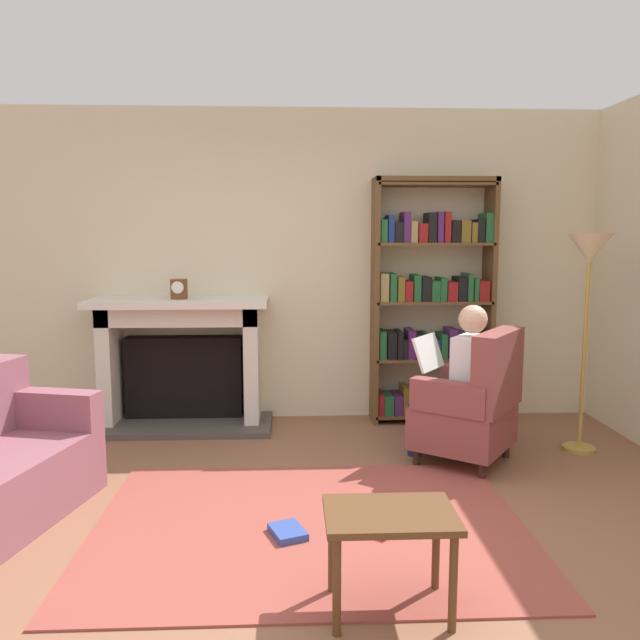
# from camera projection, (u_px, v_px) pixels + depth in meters

# --- Properties ---
(ground) EXTENTS (14.00, 14.00, 0.00)m
(ground) POSITION_uv_depth(u_px,v_px,m) (311.00, 554.00, 3.25)
(ground) COLOR #8D5B42
(back_wall) EXTENTS (5.60, 0.10, 2.70)m
(back_wall) POSITION_uv_depth(u_px,v_px,m) (302.00, 266.00, 5.59)
(back_wall) COLOR beige
(back_wall) RESTS_ON ground
(area_rug) EXTENTS (2.40, 1.80, 0.01)m
(area_rug) POSITION_uv_depth(u_px,v_px,m) (309.00, 526.00, 3.54)
(area_rug) COLOR #9C473D
(area_rug) RESTS_ON ground
(fireplace) EXTENTS (1.52, 0.64, 1.10)m
(fireplace) POSITION_uv_depth(u_px,v_px,m) (182.00, 358.00, 5.40)
(fireplace) COLOR #4C4742
(fireplace) RESTS_ON ground
(mantel_clock) EXTENTS (0.14, 0.14, 0.16)m
(mantel_clock) POSITION_uv_depth(u_px,v_px,m) (179.00, 289.00, 5.22)
(mantel_clock) COLOR brown
(mantel_clock) RESTS_ON fireplace
(bookshelf) EXTENTS (1.03, 0.32, 2.10)m
(bookshelf) POSITION_uv_depth(u_px,v_px,m) (432.00, 306.00, 5.47)
(bookshelf) COLOR brown
(bookshelf) RESTS_ON ground
(armchair_reading) EXTENTS (0.88, 0.88, 0.97)m
(armchair_reading) POSITION_uv_depth(u_px,v_px,m) (473.00, 405.00, 4.49)
(armchair_reading) COLOR #331E14
(armchair_reading) RESTS_ON ground
(seated_reader) EXTENTS (0.59, 0.56, 1.14)m
(seated_reader) POSITION_uv_depth(u_px,v_px,m) (458.00, 376.00, 4.53)
(seated_reader) COLOR white
(seated_reader) RESTS_ON ground
(side_table) EXTENTS (0.56, 0.39, 0.46)m
(side_table) POSITION_uv_depth(u_px,v_px,m) (390.00, 527.00, 2.70)
(side_table) COLOR brown
(side_table) RESTS_ON ground
(scattered_books) EXTENTS (0.76, 0.28, 0.04)m
(scattered_books) POSITION_uv_depth(u_px,v_px,m) (324.00, 531.00, 3.44)
(scattered_books) COLOR #334CA5
(scattered_books) RESTS_ON area_rug
(floor_lamp) EXTENTS (0.32, 0.32, 1.64)m
(floor_lamp) POSITION_uv_depth(u_px,v_px,m) (589.00, 268.00, 4.63)
(floor_lamp) COLOR #B7933F
(floor_lamp) RESTS_ON ground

